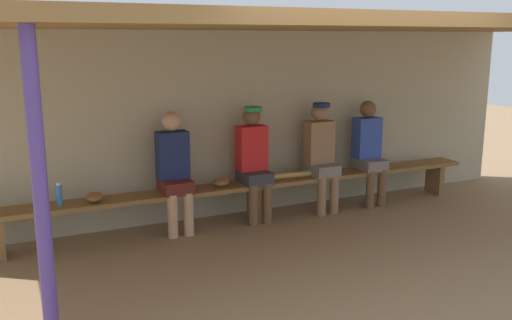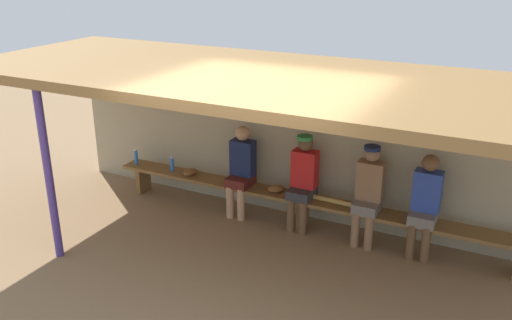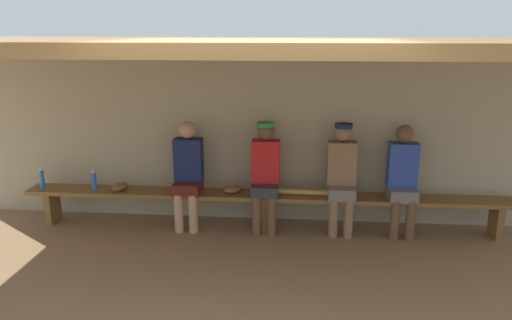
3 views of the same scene
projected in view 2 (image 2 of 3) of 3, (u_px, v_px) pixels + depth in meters
The scene contains 14 objects.
ground_plane at pixel (252, 282), 6.46m from camera, with size 24.00×24.00×0.00m, color #8C6D4C.
back_wall at pixel (316, 144), 7.74m from camera, with size 8.00×0.20×2.20m, color tan.
dugout_roof at pixel (279, 81), 6.24m from camera, with size 8.00×2.80×0.12m, color olive.
support_post at pixel (49, 176), 6.65m from camera, with size 0.10×0.10×2.20m, color #4C388C.
bench at pixel (303, 202), 7.62m from camera, with size 6.00×0.36×0.46m.
player_in_white at pixel (369, 190), 7.11m from camera, with size 0.34×0.42×1.34m.
player_leftmost at pixel (241, 167), 7.90m from camera, with size 0.34×0.42×1.34m.
player_in_blue at pixel (303, 178), 7.50m from camera, with size 0.34×0.42×1.34m.
player_near_post at pixel (425, 202), 6.82m from camera, with size 0.34×0.42×1.34m.
water_bottle_blue at pixel (136, 157), 8.73m from camera, with size 0.06×0.06×0.25m.
water_bottle_green at pixel (172, 164), 8.47m from camera, with size 0.06×0.06×0.23m.
baseball_glove_dark_brown at pixel (190, 172), 8.33m from camera, with size 0.24×0.17×0.09m, color brown.
baseball_glove_worn at pixel (276, 189), 7.75m from camera, with size 0.24×0.17×0.09m, color brown.
baseball_bat at pixel (339, 202), 7.36m from camera, with size 0.07×0.07×0.86m, color tan.
Camera 2 is at (2.53, -4.91, 3.65)m, focal length 38.73 mm.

